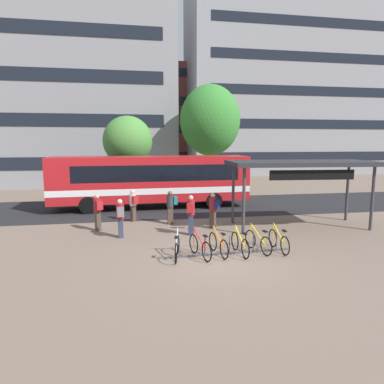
{
  "coord_description": "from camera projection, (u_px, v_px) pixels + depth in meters",
  "views": [
    {
      "loc": [
        -2.83,
        -11.09,
        4.05
      ],
      "look_at": [
        -0.09,
        4.65,
        1.7
      ],
      "focal_mm": 31.65,
      "sensor_mm": 36.0,
      "label": 1
    }
  ],
  "objects": [
    {
      "name": "ground",
      "position": [
        217.0,
        259.0,
        11.88
      ],
      "size": [
        200.0,
        200.0,
        0.0
      ],
      "primitive_type": "plane",
      "color": "#7A6656"
    },
    {
      "name": "bus_lane_asphalt",
      "position": [
        179.0,
        207.0,
        21.54
      ],
      "size": [
        80.0,
        7.2,
        0.01
      ],
      "primitive_type": "cube",
      "color": "#232326",
      "rests_on": "ground"
    },
    {
      "name": "city_bus",
      "position": [
        150.0,
        179.0,
        20.98
      ],
      "size": [
        12.1,
        2.96,
        3.2
      ],
      "rotation": [
        0.0,
        0.0,
        3.17
      ],
      "color": "red",
      "rests_on": "ground"
    },
    {
      "name": "bike_rack",
      "position": [
        229.0,
        251.0,
        12.38
      ],
      "size": [
        4.64,
        0.28,
        0.7
      ],
      "rotation": [
        0.0,
        0.0,
        0.04
      ],
      "color": "#47474C",
      "rests_on": "ground"
    },
    {
      "name": "parked_bicycle_silver_0",
      "position": [
        177.0,
        248.0,
        11.88
      ],
      "size": [
        0.54,
        1.7,
        0.99
      ],
      "rotation": [
        0.0,
        0.0,
        1.38
      ],
      "color": "black",
      "rests_on": "ground"
    },
    {
      "name": "parked_bicycle_red_1",
      "position": [
        200.0,
        247.0,
        12.0
      ],
      "size": [
        0.64,
        1.67,
        0.99
      ],
      "rotation": [
        0.0,
        0.0,
        1.84
      ],
      "color": "black",
      "rests_on": "ground"
    },
    {
      "name": "parked_bicycle_orange_2",
      "position": [
        218.0,
        244.0,
        12.27
      ],
      "size": [
        0.52,
        1.71,
        0.99
      ],
      "rotation": [
        0.0,
        0.0,
        1.73
      ],
      "color": "black",
      "rests_on": "ground"
    },
    {
      "name": "parked_bicycle_yellow_3",
      "position": [
        240.0,
        244.0,
        12.32
      ],
      "size": [
        0.52,
        1.72,
        0.99
      ],
      "rotation": [
        0.0,
        0.0,
        1.64
      ],
      "color": "black",
      "rests_on": "ground"
    },
    {
      "name": "parked_bicycle_yellow_4",
      "position": [
        258.0,
        242.0,
        12.61
      ],
      "size": [
        0.61,
        1.68,
        0.99
      ],
      "rotation": [
        0.0,
        0.0,
        1.82
      ],
      "color": "black",
      "rests_on": "ground"
    },
    {
      "name": "parked_bicycle_yellow_5",
      "position": [
        279.0,
        241.0,
        12.7
      ],
      "size": [
        0.52,
        1.72,
        0.99
      ],
      "rotation": [
        0.0,
        0.0,
        1.6
      ],
      "color": "black",
      "rests_on": "ground"
    },
    {
      "name": "transit_shelter",
      "position": [
        302.0,
        165.0,
        15.99
      ],
      "size": [
        7.03,
        3.33,
        3.18
      ],
      "rotation": [
        0.0,
        0.0,
        -0.07
      ],
      "color": "#38383D",
      "rests_on": "ground"
    },
    {
      "name": "commuter_red_pack_0",
      "position": [
        98.0,
        210.0,
        15.49
      ],
      "size": [
        0.52,
        0.6,
        1.71
      ],
      "rotation": [
        0.0,
        0.0,
        2.05
      ],
      "color": "#47382D",
      "rests_on": "ground"
    },
    {
      "name": "commuter_red_pack_1",
      "position": [
        191.0,
        212.0,
        14.78
      ],
      "size": [
        0.44,
        0.58,
        1.77
      ],
      "rotation": [
        0.0,
        0.0,
        1.3
      ],
      "color": "#2D3851",
      "rests_on": "ground"
    },
    {
      "name": "commuter_grey_pack_2",
      "position": [
        120.0,
        216.0,
        14.37
      ],
      "size": [
        0.37,
        0.55,
        1.67
      ],
      "rotation": [
        0.0,
        0.0,
        1.68
      ],
      "color": "#2D3851",
      "rests_on": "ground"
    },
    {
      "name": "commuter_red_pack_3",
      "position": [
        133.0,
        203.0,
        17.4
      ],
      "size": [
        0.51,
        0.6,
        1.65
      ],
      "rotation": [
        0.0,
        0.0,
        2.05
      ],
      "color": "#47382D",
      "rests_on": "ground"
    },
    {
      "name": "commuter_teal_pack_4",
      "position": [
        171.0,
        205.0,
        16.82
      ],
      "size": [
        0.54,
        0.36,
        1.67
      ],
      "rotation": [
        0.0,
        0.0,
        3.21
      ],
      "color": "#47382D",
      "rests_on": "ground"
    },
    {
      "name": "commuter_navy_pack_5",
      "position": [
        213.0,
        208.0,
        16.04
      ],
      "size": [
        0.59,
        0.58,
        1.68
      ],
      "rotation": [
        0.0,
        0.0,
        2.37
      ],
      "color": "#47382D",
      "rests_on": "ground"
    },
    {
      "name": "street_tree_0",
      "position": [
        128.0,
        141.0,
        24.79
      ],
      "size": [
        3.59,
        3.59,
        5.98
      ],
      "color": "brown",
      "rests_on": "ground"
    },
    {
      "name": "street_tree_1",
      "position": [
        210.0,
        120.0,
        28.69
      ],
      "size": [
        5.08,
        5.08,
        8.9
      ],
      "color": "brown",
      "rests_on": "ground"
    },
    {
      "name": "building_left_wing",
      "position": [
        61.0,
        90.0,
        34.32
      ],
      "size": [
        22.49,
        12.27,
        18.66
      ],
      "color": "gray",
      "rests_on": "ground"
    },
    {
      "name": "building_right_wing",
      "position": [
        289.0,
        84.0,
        45.25
      ],
      "size": [
        27.12,
        10.11,
        23.54
      ],
      "color": "gray",
      "rests_on": "ground"
    },
    {
      "name": "building_centre_block",
      "position": [
        133.0,
        120.0,
        49.63
      ],
      "size": [
        18.61,
        10.83,
        14.67
      ],
      "color": "brown",
      "rests_on": "ground"
    }
  ]
}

